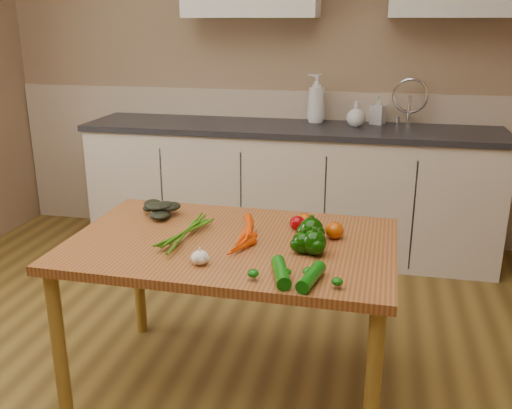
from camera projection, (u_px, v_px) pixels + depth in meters
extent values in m
cube|color=#987A5B|center=(271.00, 62.00, 4.10)|extent=(4.00, 0.02, 2.60)
cube|color=#C4AC93|center=(270.00, 164.00, 4.31)|extent=(3.98, 0.03, 1.10)
cube|color=beige|center=(289.00, 191.00, 4.04)|extent=(2.80, 0.60, 0.86)
cube|color=#28282D|center=(291.00, 128.00, 3.90)|extent=(2.84, 0.64, 0.04)
cube|color=#99999E|center=(408.00, 139.00, 3.75)|extent=(0.55, 0.42, 0.10)
cylinder|color=silver|center=(409.00, 108.00, 3.86)|extent=(0.02, 0.02, 0.24)
cube|color=#A05B2E|center=(231.00, 245.00, 2.37)|extent=(1.36, 0.89, 0.04)
cylinder|color=olive|center=(59.00, 349.00, 2.27)|extent=(0.06, 0.06, 0.68)
cylinder|color=olive|center=(372.00, 394.00, 2.00)|extent=(0.06, 0.06, 0.68)
cylinder|color=olive|center=(138.00, 272.00, 2.96)|extent=(0.06, 0.06, 0.68)
cylinder|color=olive|center=(379.00, 297.00, 2.69)|extent=(0.06, 0.06, 0.68)
imported|color=silver|center=(317.00, 98.00, 3.96)|extent=(0.14, 0.14, 0.33)
imported|color=silver|center=(378.00, 110.00, 3.91)|extent=(0.11, 0.12, 0.20)
imported|color=silver|center=(356.00, 114.00, 3.83)|extent=(0.14, 0.14, 0.17)
ellipsoid|color=white|center=(200.00, 257.00, 2.12)|extent=(0.07, 0.07, 0.06)
sphere|color=#093102|center=(303.00, 243.00, 2.22)|extent=(0.09, 0.09, 0.09)
sphere|color=#093102|center=(311.00, 230.00, 2.33)|extent=(0.10, 0.10, 0.10)
sphere|color=#093102|center=(314.00, 242.00, 2.21)|extent=(0.10, 0.10, 0.10)
ellipsoid|color=#8D0207|center=(297.00, 223.00, 2.47)|extent=(0.07, 0.07, 0.06)
ellipsoid|color=#B84304|center=(305.00, 220.00, 2.50)|extent=(0.07, 0.07, 0.06)
ellipsoid|color=#B84304|center=(334.00, 231.00, 2.37)|extent=(0.08, 0.08, 0.07)
cylinder|color=#084D08|center=(311.00, 277.00, 1.97)|extent=(0.09, 0.19, 0.05)
cylinder|color=#084D08|center=(281.00, 272.00, 2.00)|extent=(0.11, 0.20, 0.05)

